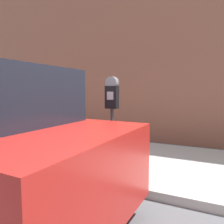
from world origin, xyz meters
TOP-DOWN VIEW (x-y plane):
  - ground_plane at (0.00, 0.00)m, footprint 60.00×60.00m
  - sidewalk at (0.00, 2.20)m, footprint 24.00×2.80m
  - building_facade at (0.00, 4.36)m, footprint 24.00×0.30m
  - parking_meter at (0.15, 0.98)m, footprint 0.19×0.13m

SIDE VIEW (x-z plane):
  - ground_plane at x=0.00m, z-range 0.00..0.00m
  - sidewalk at x=0.00m, z-range 0.00..0.13m
  - parking_meter at x=0.15m, z-range 0.51..2.13m
  - building_facade at x=0.00m, z-range 0.00..6.88m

